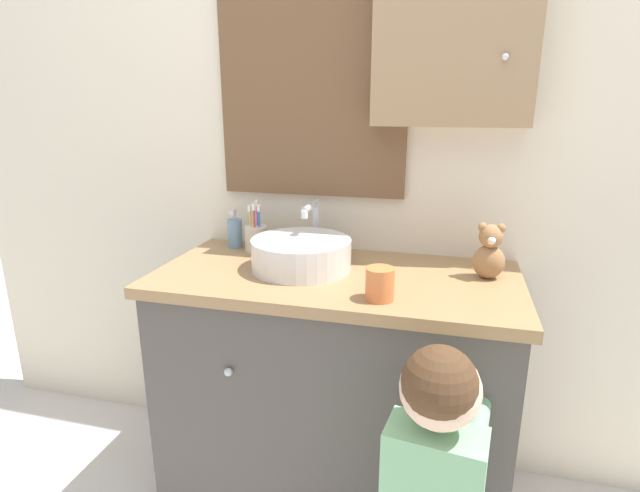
{
  "coord_description": "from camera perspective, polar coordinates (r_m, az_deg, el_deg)",
  "views": [
    {
      "loc": [
        0.32,
        -1.09,
        1.33
      ],
      "look_at": [
        -0.04,
        0.28,
        0.92
      ],
      "focal_mm": 28.0,
      "sensor_mm": 36.0,
      "label": 1
    }
  ],
  "objects": [
    {
      "name": "teddy_bear",
      "position": [
        1.56,
        18.8,
        -0.71
      ],
      "size": [
        0.09,
        0.08,
        0.17
      ],
      "color": "#9E7047",
      "rests_on": "vanity_counter"
    },
    {
      "name": "sink_basin",
      "position": [
        1.58,
        -2.07,
        -0.78
      ],
      "size": [
        0.32,
        0.37,
        0.19
      ],
      "color": "silver",
      "rests_on": "vanity_counter"
    },
    {
      "name": "wall_back",
      "position": [
        1.74,
        4.72,
        14.72
      ],
      "size": [
        3.2,
        0.18,
        2.5
      ],
      "color": "beige",
      "rests_on": "ground_plane"
    },
    {
      "name": "drinking_cup",
      "position": [
        1.34,
        6.86,
        -4.33
      ],
      "size": [
        0.08,
        0.08,
        0.09
      ],
      "primitive_type": "cylinder",
      "color": "orange",
      "rests_on": "vanity_counter"
    },
    {
      "name": "soap_dispenser",
      "position": [
        1.83,
        -9.71,
        1.55
      ],
      "size": [
        0.05,
        0.05,
        0.14
      ],
      "color": "#6B93B2",
      "rests_on": "vanity_counter"
    },
    {
      "name": "toothbrush_holder",
      "position": [
        1.78,
        -7.29,
        1.01
      ],
      "size": [
        0.08,
        0.08,
        0.18
      ],
      "color": "beige",
      "rests_on": "vanity_counter"
    },
    {
      "name": "child_figure",
      "position": [
        1.25,
        12.88,
        -25.02
      ],
      "size": [
        0.26,
        0.42,
        0.86
      ],
      "color": "slate",
      "rests_on": "ground_plane"
    },
    {
      "name": "vanity_counter",
      "position": [
        1.72,
        1.65,
        -16.03
      ],
      "size": [
        1.12,
        0.55,
        0.82
      ],
      "color": "#4C4742",
      "rests_on": "ground_plane"
    }
  ]
}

